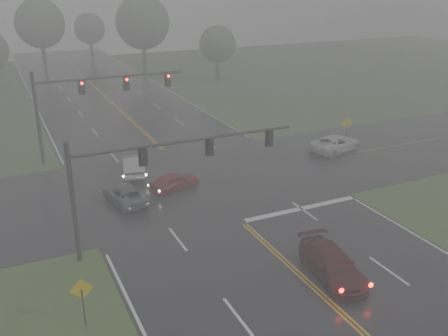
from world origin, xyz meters
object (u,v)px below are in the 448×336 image
signal_gantry_near (148,167)px  signal_gantry_far (84,96)px  sedan_silver (134,174)px  car_grey (126,203)px  sedan_maroon (331,276)px  pickup_white (335,151)px  sedan_red (175,190)px

signal_gantry_near → signal_gantry_far: (-0.33, 16.80, 0.53)m
sedan_silver → car_grey: (-1.95, -4.94, 0.00)m
sedan_maroon → sedan_silver: (-5.43, 18.41, 0.00)m
car_grey → pickup_white: pickup_white is taller
car_grey → pickup_white: size_ratio=0.85×
pickup_white → car_grey: bearing=83.9°
sedan_red → sedan_silver: bearing=7.9°
sedan_red → car_grey: 3.89m
sedan_maroon → signal_gantry_near: bearing=144.3°
sedan_red → signal_gantry_near: 9.32m
sedan_silver → signal_gantry_near: 12.36m
sedan_silver → signal_gantry_far: bearing=-54.0°
sedan_maroon → car_grey: bearing=127.1°
pickup_white → signal_gantry_far: size_ratio=0.41×
sedan_red → signal_gantry_near: (-3.90, -6.95, 4.84)m
sedan_maroon → signal_gantry_near: (-7.46, 7.22, 4.84)m
sedan_maroon → car_grey: (-7.38, 13.48, 0.00)m
sedan_maroon → pickup_white: sedan_maroon is taller
sedan_silver → car_grey: size_ratio=1.06×
sedan_maroon → sedan_red: 14.61m
sedan_silver → sedan_maroon: bearing=119.7°
pickup_white → signal_gantry_far: 22.35m
signal_gantry_far → pickup_white: bearing=-21.1°
sedan_silver → car_grey: 5.31m
car_grey → pickup_white: 20.02m
sedan_red → signal_gantry_far: bearing=7.2°
sedan_maroon → sedan_red: (-3.56, 14.17, 0.00)m
pickup_white → sedan_silver: bearing=69.1°
sedan_silver → signal_gantry_far: size_ratio=0.37×
sedan_silver → sedan_red: bearing=127.1°
sedan_maroon → sedan_silver: sedan_silver is taller
pickup_white → signal_gantry_far: signal_gantry_far is taller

